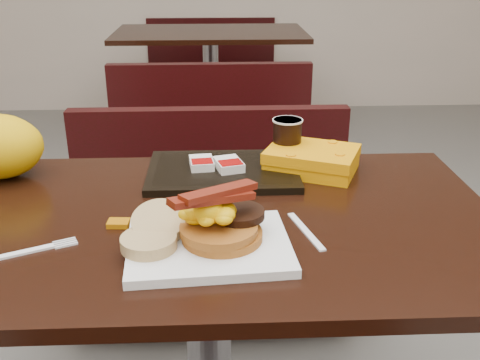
{
  "coord_description": "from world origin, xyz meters",
  "views": [
    {
      "loc": [
        0.02,
        -1.02,
        1.26
      ],
      "look_at": [
        0.07,
        0.07,
        0.8
      ],
      "focal_mm": 42.01,
      "sensor_mm": 36.0,
      "label": 1
    }
  ],
  "objects_px": {
    "bench_far_s": "(211,123)",
    "platter": "(209,246)",
    "hashbrown_sleeve_right": "(229,164)",
    "tray": "(223,171)",
    "table_far": "(211,90)",
    "bench_near_n": "(211,227)",
    "knife": "(306,231)",
    "pancake_stack": "(222,231)",
    "hashbrown_sleeve_left": "(202,163)",
    "bench_far_n": "(211,70)",
    "fork": "(23,252)",
    "coffee_cup_far": "(287,138)",
    "clamshell": "(312,160)"
  },
  "relations": [
    {
      "from": "bench_far_s",
      "to": "platter",
      "type": "height_order",
      "value": "platter"
    },
    {
      "from": "hashbrown_sleeve_right",
      "to": "tray",
      "type": "bearing_deg",
      "value": 148.35
    },
    {
      "from": "table_far",
      "to": "tray",
      "type": "xyz_separation_m",
      "value": [
        0.04,
        -2.38,
        0.38
      ]
    },
    {
      "from": "bench_near_n",
      "to": "bench_far_s",
      "type": "height_order",
      "value": "same"
    },
    {
      "from": "knife",
      "to": "platter",
      "type": "bearing_deg",
      "value": -86.39
    },
    {
      "from": "table_far",
      "to": "platter",
      "type": "height_order",
      "value": "platter"
    },
    {
      "from": "platter",
      "to": "hashbrown_sleeve_right",
      "type": "height_order",
      "value": "hashbrown_sleeve_right"
    },
    {
      "from": "pancake_stack",
      "to": "hashbrown_sleeve_left",
      "type": "height_order",
      "value": "pancake_stack"
    },
    {
      "from": "tray",
      "to": "hashbrown_sleeve_right",
      "type": "distance_m",
      "value": 0.02
    },
    {
      "from": "bench_far_n",
      "to": "platter",
      "type": "bearing_deg",
      "value": -89.87
    },
    {
      "from": "fork",
      "to": "coffee_cup_far",
      "type": "relative_size",
      "value": 1.52
    },
    {
      "from": "platter",
      "to": "clamshell",
      "type": "xyz_separation_m",
      "value": [
        0.25,
        0.37,
        0.02
      ]
    },
    {
      "from": "bench_near_n",
      "to": "clamshell",
      "type": "bearing_deg",
      "value": -61.02
    },
    {
      "from": "bench_far_n",
      "to": "tray",
      "type": "height_order",
      "value": "tray"
    },
    {
      "from": "pancake_stack",
      "to": "clamshell",
      "type": "relative_size",
      "value": 0.7
    },
    {
      "from": "bench_near_n",
      "to": "knife",
      "type": "bearing_deg",
      "value": -75.99
    },
    {
      "from": "pancake_stack",
      "to": "fork",
      "type": "height_order",
      "value": "pancake_stack"
    },
    {
      "from": "bench_far_s",
      "to": "hashbrown_sleeve_left",
      "type": "xyz_separation_m",
      "value": [
        -0.01,
        -1.67,
        0.42
      ]
    },
    {
      "from": "coffee_cup_far",
      "to": "clamshell",
      "type": "relative_size",
      "value": 0.46
    },
    {
      "from": "bench_far_s",
      "to": "knife",
      "type": "xyz_separation_m",
      "value": [
        0.19,
        -1.97,
        0.39
      ]
    },
    {
      "from": "platter",
      "to": "bench_near_n",
      "type": "bearing_deg",
      "value": 86.29
    },
    {
      "from": "bench_far_s",
      "to": "knife",
      "type": "height_order",
      "value": "knife"
    },
    {
      "from": "pancake_stack",
      "to": "fork",
      "type": "bearing_deg",
      "value": -178.87
    },
    {
      "from": "knife",
      "to": "bench_far_n",
      "type": "bearing_deg",
      "value": 168.68
    },
    {
      "from": "fork",
      "to": "knife",
      "type": "xyz_separation_m",
      "value": [
        0.52,
        0.06,
        -0.0
      ]
    },
    {
      "from": "bench_near_n",
      "to": "platter",
      "type": "bearing_deg",
      "value": -89.48
    },
    {
      "from": "hashbrown_sleeve_right",
      "to": "clamshell",
      "type": "bearing_deg",
      "value": -10.0
    },
    {
      "from": "platter",
      "to": "hashbrown_sleeve_left",
      "type": "relative_size",
      "value": 3.9
    },
    {
      "from": "bench_far_n",
      "to": "platter",
      "type": "xyz_separation_m",
      "value": [
        0.01,
        -3.44,
        0.4
      ]
    },
    {
      "from": "table_far",
      "to": "coffee_cup_far",
      "type": "xyz_separation_m",
      "value": [
        0.2,
        -2.31,
        0.44
      ]
    },
    {
      "from": "platter",
      "to": "knife",
      "type": "bearing_deg",
      "value": 13.99
    },
    {
      "from": "hashbrown_sleeve_right",
      "to": "coffee_cup_far",
      "type": "height_order",
      "value": "coffee_cup_far"
    },
    {
      "from": "hashbrown_sleeve_left",
      "to": "hashbrown_sleeve_right",
      "type": "distance_m",
      "value": 0.07
    },
    {
      "from": "knife",
      "to": "hashbrown_sleeve_left",
      "type": "bearing_deg",
      "value": -160.94
    },
    {
      "from": "bench_near_n",
      "to": "bench_far_n",
      "type": "height_order",
      "value": "same"
    },
    {
      "from": "hashbrown_sleeve_left",
      "to": "coffee_cup_far",
      "type": "relative_size",
      "value": 0.77
    },
    {
      "from": "pancake_stack",
      "to": "tray",
      "type": "bearing_deg",
      "value": 88.81
    },
    {
      "from": "table_far",
      "to": "pancake_stack",
      "type": "xyz_separation_m",
      "value": [
        0.03,
        -2.73,
        0.41
      ]
    },
    {
      "from": "table_far",
      "to": "knife",
      "type": "bearing_deg",
      "value": -85.87
    },
    {
      "from": "fork",
      "to": "platter",
      "type": "bearing_deg",
      "value": -25.35
    },
    {
      "from": "knife",
      "to": "clamshell",
      "type": "distance_m",
      "value": 0.32
    },
    {
      "from": "bench_far_n",
      "to": "pancake_stack",
      "type": "bearing_deg",
      "value": -89.47
    },
    {
      "from": "platter",
      "to": "clamshell",
      "type": "bearing_deg",
      "value": 52.31
    },
    {
      "from": "tray",
      "to": "coffee_cup_far",
      "type": "xyz_separation_m",
      "value": [
        0.16,
        0.07,
        0.06
      ]
    },
    {
      "from": "fork",
      "to": "hashbrown_sleeve_left",
      "type": "relative_size",
      "value": 1.98
    },
    {
      "from": "bench_far_s",
      "to": "platter",
      "type": "bearing_deg",
      "value": -89.79
    },
    {
      "from": "bench_far_n",
      "to": "hashbrown_sleeve_left",
      "type": "bearing_deg",
      "value": -90.22
    },
    {
      "from": "knife",
      "to": "tray",
      "type": "distance_m",
      "value": 0.34
    },
    {
      "from": "coffee_cup_far",
      "to": "fork",
      "type": "bearing_deg",
      "value": -140.98
    },
    {
      "from": "bench_far_s",
      "to": "fork",
      "type": "bearing_deg",
      "value": -99.1
    }
  ]
}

